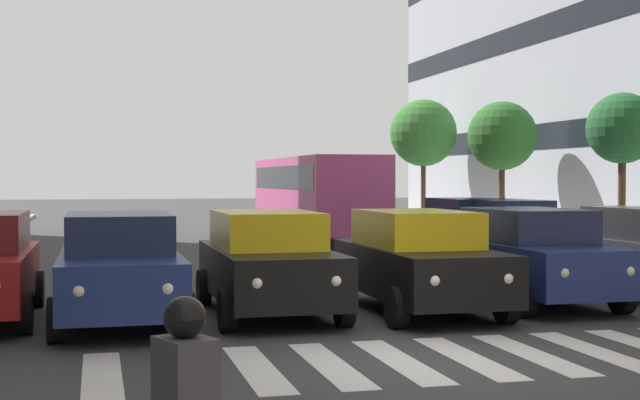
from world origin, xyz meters
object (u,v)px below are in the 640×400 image
object	(u,v)px
car_3	(268,262)
car_row2_0	(509,232)
car_2	(418,260)
street_tree_1	(622,129)
street_tree_2	(502,136)
car_row2_1	(470,229)
street_tree_3	(423,133)
car_4	(119,267)
bus_behind_traffic	(315,190)
car_1	(531,255)

from	to	relation	value
car_3	car_row2_0	world-z (taller)	same
car_2	street_tree_1	size ratio (longest dim) A/B	1.02
car_row2_0	car_3	bearing A→B (deg)	41.33
street_tree_2	car_row2_1	bearing A→B (deg)	55.80
car_row2_0	street_tree_3	size ratio (longest dim) A/B	0.83
street_tree_1	street_tree_2	distance (m)	6.68
car_4	street_tree_2	size ratio (longest dim) A/B	0.95
street_tree_1	car_4	bearing A→B (deg)	26.67
car_4	bus_behind_traffic	size ratio (longest dim) A/B	0.42
street_tree_2	street_tree_1	bearing A→B (deg)	91.98
car_1	bus_behind_traffic	bearing A→B (deg)	-90.00
car_2	street_tree_1	bearing A→B (deg)	-140.96
car_3	street_tree_2	distance (m)	16.80
car_1	car_2	distance (m)	2.39
car_2	bus_behind_traffic	distance (m)	17.15
car_row2_0	car_2	bearing A→B (deg)	54.11
car_row2_0	car_4	bearing A→B (deg)	34.95
car_4	car_row2_0	bearing A→B (deg)	-145.05
street_tree_3	bus_behind_traffic	bearing A→B (deg)	32.72
car_row2_0	car_1	bearing A→B (deg)	67.26
car_1	street_tree_1	size ratio (longest dim) A/B	1.02
car_3	car_4	distance (m)	2.44
car_4	bus_behind_traffic	distance (m)	18.48
car_row2_0	car_row2_1	world-z (taller)	same
car_3	bus_behind_traffic	xyz separation A→B (m)	(-4.88, -16.64, 0.97)
car_1	street_tree_2	size ratio (longest dim) A/B	0.95
car_2	car_row2_1	xyz separation A→B (m)	(-4.68, -8.56, 0.00)
car_4	street_tree_3	bearing A→B (deg)	-121.93
car_row2_0	street_tree_3	distance (m)	14.09
car_3	street_tree_1	distance (m)	12.60
car_4	street_tree_2	world-z (taller)	street_tree_2
car_2	car_row2_0	xyz separation A→B (m)	(-5.08, -7.02, 0.00)
car_row2_0	street_tree_1	xyz separation A→B (m)	(-3.00, 0.47, 2.67)
car_2	car_3	bearing A→B (deg)	-7.29
car_4	street_tree_3	distance (m)	24.32
bus_behind_traffic	street_tree_1	xyz separation A→B (m)	(-5.74, 10.41, 1.70)
car_3	street_tree_3	xyz separation A→B (m)	(-10.33, -20.14, 3.25)
car_2	street_tree_2	bearing A→B (deg)	-120.69
car_1	street_tree_3	world-z (taller)	street_tree_3
car_2	car_4	xyz separation A→B (m)	(4.95, -0.01, 0.00)
car_3	car_1	bearing A→B (deg)	-178.07
car_2	street_tree_1	xyz separation A→B (m)	(-8.08, -6.56, 2.67)
car_row2_1	car_3	bearing A→B (deg)	48.79
car_4	street_tree_1	bearing A→B (deg)	-153.33
car_1	street_tree_1	world-z (taller)	street_tree_1
car_1	street_tree_3	xyz separation A→B (m)	(-5.45, -19.97, 3.25)
car_1	car_3	distance (m)	4.88
car_3	bus_behind_traffic	bearing A→B (deg)	-106.34
car_row2_0	bus_behind_traffic	xyz separation A→B (m)	(2.74, -9.94, 0.97)
car_3	street_tree_2	world-z (taller)	street_tree_2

